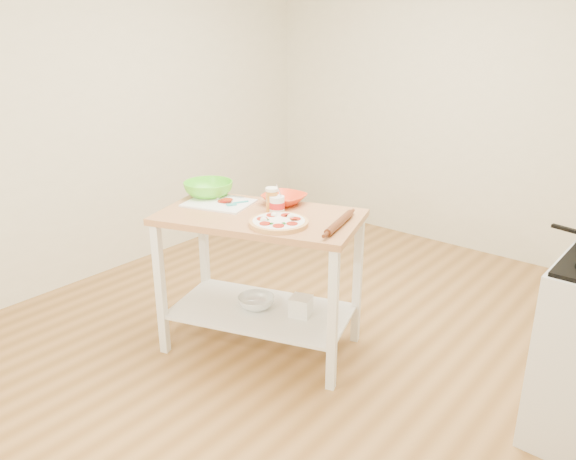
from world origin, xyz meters
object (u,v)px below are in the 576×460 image
(spatula, at_px, (236,203))
(prep_island, at_px, (260,253))
(yogurt_tub, at_px, (277,205))
(shelf_bin, at_px, (301,306))
(beer_pint, at_px, (272,200))
(pizza, at_px, (279,222))
(cutting_board, at_px, (219,203))
(rolling_pin, at_px, (339,223))
(orange_bowl, at_px, (284,199))
(knife, at_px, (219,194))
(green_bowl, at_px, (208,189))
(shelf_glass_bowl, at_px, (256,302))

(spatula, bearing_deg, prep_island, -70.35)
(yogurt_tub, relative_size, shelf_bin, 1.56)
(beer_pint, bearing_deg, pizza, -39.97)
(yogurt_tub, bearing_deg, cutting_board, -169.09)
(cutting_board, xyz_separation_m, rolling_pin, (0.83, 0.13, 0.01))
(spatula, height_order, yogurt_tub, yogurt_tub)
(beer_pint, distance_m, rolling_pin, 0.46)
(shelf_bin, bearing_deg, cutting_board, -168.63)
(spatula, relative_size, rolling_pin, 0.42)
(beer_pint, height_order, shelf_bin, beer_pint)
(rolling_pin, bearing_deg, yogurt_tub, -173.67)
(spatula, distance_m, beer_pint, 0.26)
(prep_island, height_order, spatula, spatula)
(orange_bowl, xyz_separation_m, rolling_pin, (0.51, -0.13, -0.01))
(rolling_pin, bearing_deg, orange_bowl, 165.33)
(cutting_board, xyz_separation_m, knife, (-0.10, 0.10, 0.01))
(cutting_board, relative_size, shelf_bin, 3.81)
(knife, distance_m, shelf_bin, 0.90)
(prep_island, distance_m, green_bowl, 0.58)
(beer_pint, bearing_deg, orange_bowl, 105.74)
(prep_island, height_order, rolling_pin, rolling_pin)
(orange_bowl, distance_m, yogurt_tub, 0.20)
(beer_pint, bearing_deg, green_bowl, -178.38)
(knife, relative_size, shelf_bin, 2.12)
(cutting_board, distance_m, shelf_bin, 0.83)
(green_bowl, bearing_deg, cutting_board, -22.49)
(pizza, height_order, shelf_glass_bowl, pizza)
(pizza, height_order, knife, pizza)
(pizza, height_order, green_bowl, green_bowl)
(cutting_board, xyz_separation_m, orange_bowl, (0.32, 0.26, 0.02))
(pizza, height_order, rolling_pin, pizza)
(spatula, bearing_deg, shelf_bin, -53.34)
(pizza, xyz_separation_m, beer_pint, (-0.18, 0.15, 0.06))
(cutting_board, bearing_deg, orange_bowl, 22.56)
(knife, xyz_separation_m, shelf_bin, (0.67, 0.01, -0.60))
(orange_bowl, bearing_deg, prep_island, -86.93)
(orange_bowl, bearing_deg, cutting_board, -141.02)
(beer_pint, xyz_separation_m, shelf_bin, (0.20, 0.03, -0.65))
(green_bowl, bearing_deg, pizza, -10.58)
(prep_island, height_order, cutting_board, cutting_board)
(pizza, relative_size, knife, 1.28)
(green_bowl, height_order, shelf_bin, green_bowl)
(orange_bowl, height_order, rolling_pin, orange_bowl)
(pizza, distance_m, yogurt_tub, 0.20)
(yogurt_tub, distance_m, shelf_bin, 0.65)
(orange_bowl, relative_size, green_bowl, 0.81)
(cutting_board, bearing_deg, pizza, -23.13)
(beer_pint, relative_size, rolling_pin, 0.41)
(knife, relative_size, beer_pint, 1.73)
(green_bowl, bearing_deg, shelf_bin, 3.56)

